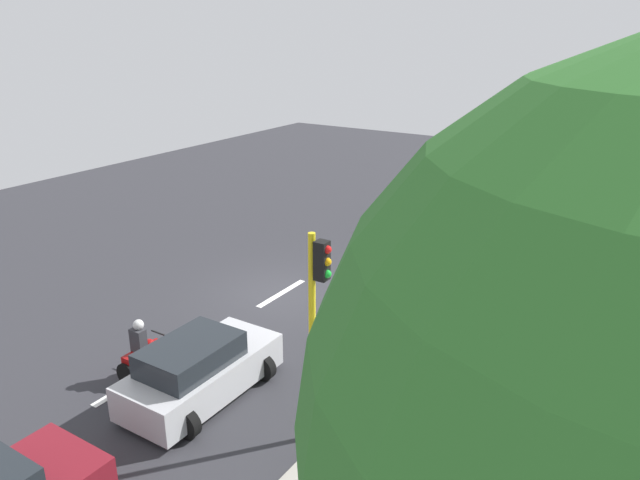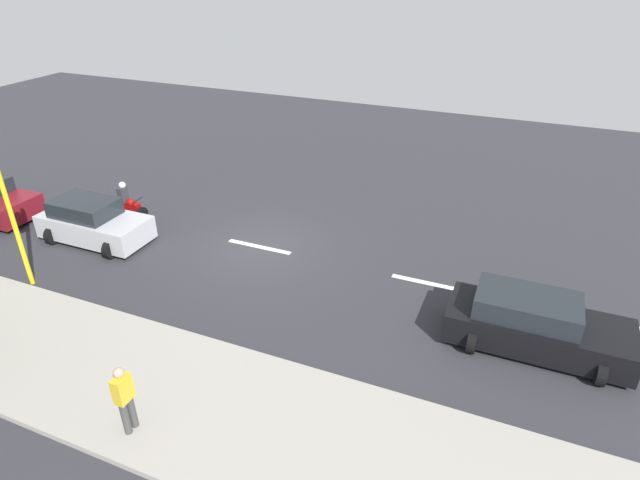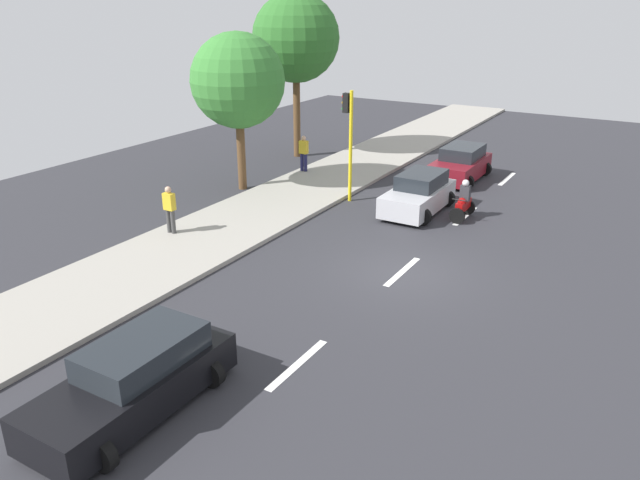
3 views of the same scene
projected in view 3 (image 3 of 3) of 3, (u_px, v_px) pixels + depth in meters
ground_plane at (402, 273)px, 19.15m from camera, size 40.00×60.00×0.10m
sidewalk at (224, 229)px, 22.43m from camera, size 4.00×60.00×0.15m
lane_stripe_far_north at (507, 179)px, 28.72m from camera, size 0.20×2.40×0.01m
lane_stripe_north at (465, 216)px, 23.92m from camera, size 0.20×2.40×0.01m
lane_stripe_mid at (402, 272)px, 19.13m from camera, size 0.20×2.40×0.01m
lane_stripe_south at (298, 364)px, 14.34m from camera, size 0.20×2.40×0.01m
car_black at (135, 380)px, 12.55m from camera, size 2.18×4.53×1.52m
car_maroon at (460, 164)px, 28.42m from camera, size 2.24×3.95×1.52m
car_silver at (419, 194)px, 24.20m from camera, size 2.14×3.90×1.52m
motorcycle at (463, 203)px, 23.41m from camera, size 0.60×1.30×1.53m
pedestrian_near_signal at (304, 152)px, 29.13m from camera, size 0.40×0.24×1.69m
pedestrian_by_tree at (170, 208)px, 21.53m from camera, size 0.40×0.24×1.69m
traffic_light_corner at (349, 130)px, 24.68m from camera, size 0.49×0.24×4.50m
street_tree_center at (238, 81)px, 25.60m from camera, size 3.93×3.93×6.62m
street_tree_south at (296, 38)px, 30.60m from camera, size 4.34×4.34×8.14m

